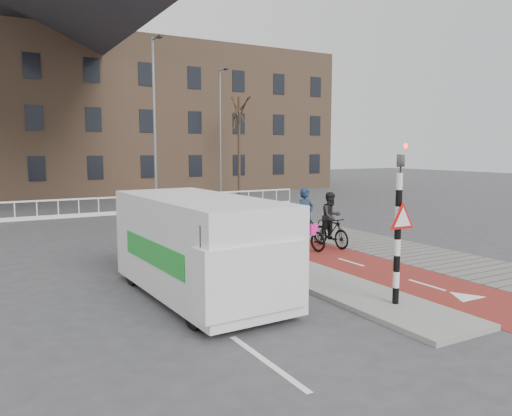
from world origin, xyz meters
TOP-DOWN VIEW (x-y plane):
  - ground at (0.00, 0.00)m, footprint 120.00×120.00m
  - bike_lane at (1.50, 10.00)m, footprint 2.50×60.00m
  - sidewalk at (4.30, 10.00)m, footprint 3.00×60.00m
  - curb_island at (-0.70, 4.00)m, footprint 1.80×16.00m
  - traffic_signal at (-0.60, -2.02)m, footprint 0.80×0.80m
  - bollard at (-0.83, 2.78)m, footprint 0.12×0.12m
  - cyclist_near at (1.48, 4.47)m, footprint 0.95×2.14m
  - cyclist_far at (2.45, 4.26)m, footprint 0.88×1.87m
  - van at (-4.04, 0.93)m, footprint 2.48×5.67m
  - railing at (-5.00, 17.00)m, footprint 28.00×0.10m
  - townhouse_row at (-3.00, 32.00)m, footprint 46.00×10.00m
  - tree_right at (8.82, 23.70)m, footprint 0.21×0.21m
  - streetlight_near at (-1.31, 12.50)m, footprint 0.12×0.12m
  - streetlight_right at (6.07, 21.16)m, footprint 0.12×0.12m

SIDE VIEW (x-z plane):
  - ground at x=0.00m, z-range 0.00..0.00m
  - bike_lane at x=1.50m, z-range 0.00..0.01m
  - sidewalk at x=4.30m, z-range 0.00..0.01m
  - curb_island at x=-0.70m, z-range 0.00..0.12m
  - railing at x=-5.00m, z-range -0.19..0.80m
  - bollard at x=-0.83m, z-range 0.12..0.85m
  - cyclist_near at x=1.48m, z-range -0.34..1.80m
  - cyclist_far at x=2.45m, z-range -0.16..1.82m
  - van at x=-4.04m, z-range 0.06..2.46m
  - traffic_signal at x=-0.60m, z-range 0.15..3.83m
  - tree_right at x=8.82m, z-range 0.00..7.38m
  - streetlight_near at x=-1.31m, z-range 0.00..8.46m
  - streetlight_right at x=6.07m, z-range 0.00..8.84m
  - townhouse_row at x=-3.00m, z-range -0.14..15.76m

